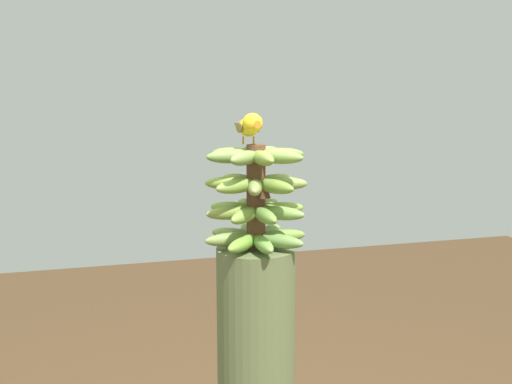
{
  "coord_description": "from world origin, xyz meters",
  "views": [
    {
      "loc": [
        1.46,
        -0.39,
        1.62
      ],
      "look_at": [
        0.0,
        0.0,
        1.35
      ],
      "focal_mm": 41.28,
      "sensor_mm": 36.0,
      "label": 1
    }
  ],
  "objects": [
    {
      "name": "banana_bunch",
      "position": [
        0.0,
        0.0,
        1.34
      ],
      "size": [
        0.28,
        0.28,
        0.28
      ],
      "color": "brown",
      "rests_on": "banana_tree"
    },
    {
      "name": "perched_bird",
      "position": [
        -0.01,
        -0.01,
        1.53
      ],
      "size": [
        0.19,
        0.06,
        0.08
      ],
      "color": "#C68933",
      "rests_on": "banana_bunch"
    }
  ]
}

